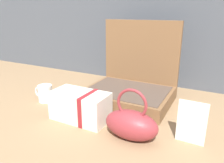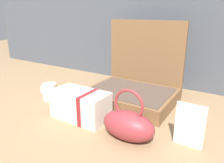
# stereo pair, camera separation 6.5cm
# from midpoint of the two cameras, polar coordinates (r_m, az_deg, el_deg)

# --- Properties ---
(ground_plane) EXTENTS (6.00, 6.00, 0.00)m
(ground_plane) POSITION_cam_midpoint_polar(r_m,az_deg,el_deg) (0.99, 3.26, -9.71)
(ground_plane) COLOR #8C6D4C
(open_suitcase) EXTENTS (0.44, 0.35, 0.42)m
(open_suitcase) POSITION_cam_midpoint_polar(r_m,az_deg,el_deg) (1.16, 7.70, -0.77)
(open_suitcase) COLOR brown
(open_suitcase) RESTS_ON ground_plane
(teal_pouch_handbag) EXTENTS (0.21, 0.11, 0.20)m
(teal_pouch_handbag) POSITION_cam_midpoint_polar(r_m,az_deg,el_deg) (0.82, 6.65, -11.28)
(teal_pouch_handbag) COLOR maroon
(teal_pouch_handbag) RESTS_ON ground_plane
(cream_toiletry_bag) EXTENTS (0.25, 0.13, 0.13)m
(cream_toiletry_bag) POSITION_cam_midpoint_polar(r_m,az_deg,el_deg) (0.96, -6.24, -6.30)
(cream_toiletry_bag) COLOR silver
(cream_toiletry_bag) RESTS_ON ground_plane
(coffee_mug) EXTENTS (0.11, 0.08, 0.09)m
(coffee_mug) POSITION_cam_midpoint_polar(r_m,az_deg,el_deg) (1.21, -14.66, -2.52)
(coffee_mug) COLOR white
(coffee_mug) RESTS_ON ground_plane
(info_card_left) EXTENTS (0.10, 0.01, 0.16)m
(info_card_left) POSITION_cam_midpoint_polar(r_m,az_deg,el_deg) (0.82, 22.07, -10.83)
(info_card_left) COLOR silver
(info_card_left) RESTS_ON ground_plane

